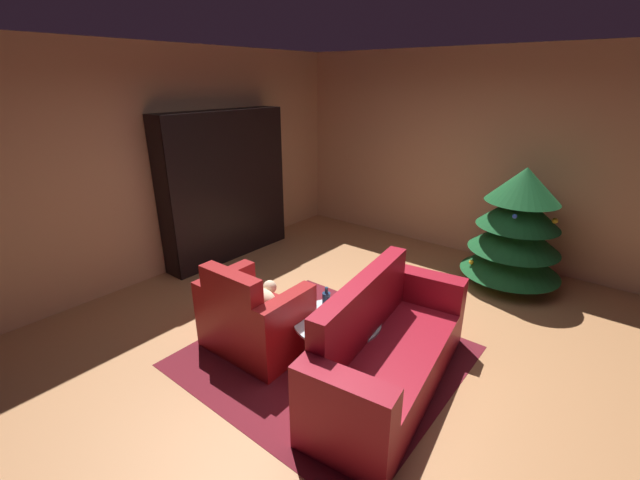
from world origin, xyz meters
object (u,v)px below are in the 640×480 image
Objects in this scene: bookshelf_unit at (233,187)px; bottle_on_table at (326,300)px; book_stack_on_table at (342,314)px; armchair_red at (253,319)px; decorated_tree at (517,229)px; coffee_table at (337,323)px; couch_red at (386,352)px.

bookshelf_unit is 9.07× the size of bottle_on_table.
book_stack_on_table is 0.24m from bottle_on_table.
armchair_red is 0.64× the size of decorated_tree.
bookshelf_unit is at bearing 157.93° from bottle_on_table.
book_stack_on_table is (2.64, -1.05, -0.51)m from bookshelf_unit.
decorated_tree reaches higher than armchair_red.
book_stack_on_table is at bearing -16.50° from bottle_on_table.
bottle_on_table is at bearing 155.11° from coffee_table.
coffee_table is 0.11m from book_stack_on_table.
armchair_red is 0.70m from bottle_on_table.
book_stack_on_table is at bearing 174.59° from couch_red.
decorated_tree is at bearing 73.27° from book_stack_on_table.
couch_red is 0.52m from coffee_table.
decorated_tree is (0.26, 2.50, 0.43)m from couch_red.
bottle_on_table is at bearing 170.85° from couch_red.
couch_red is 2.55m from decorated_tree.
couch_red reaches higher than bottle_on_table.
book_stack_on_table is 0.15× the size of decorated_tree.
book_stack_on_table is 0.98× the size of bottle_on_table.
couch_red is at bearing -9.15° from bottle_on_table.
couch_red is at bearing -19.28° from bookshelf_unit.
coffee_table is at bearing -107.46° from decorated_tree.
bookshelf_unit is 9.28× the size of book_stack_on_table.
bottle_on_table is (-0.23, 0.07, 0.02)m from book_stack_on_table.
decorated_tree is (1.47, 2.84, 0.42)m from armchair_red.
decorated_tree is at bearing 62.62° from armchair_red.
book_stack_on_table is 2.58m from decorated_tree.
bottle_on_table is at bearing -22.07° from bookshelf_unit.
couch_red is at bearing -2.74° from coffee_table.
coffee_table is at bearing -24.89° from bottle_on_table.
bookshelf_unit reaches higher than bottle_on_table.
coffee_table is 3.60× the size of book_stack_on_table.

